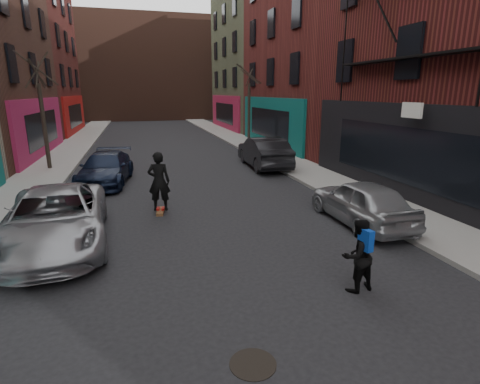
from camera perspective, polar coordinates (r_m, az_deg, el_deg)
sidewalk_left at (r=33.16m, az=-23.17°, el=7.21°), size 2.50×84.00×0.13m
sidewalk_right at (r=33.84m, az=-1.53°, el=8.54°), size 2.50×84.00×0.13m
buildings_right at (r=24.47m, az=25.90°, el=23.32°), size 12.00×56.00×16.00m
building_far at (r=58.75m, az=-14.30°, el=17.63°), size 40.00×10.00×14.00m
tree_left_far at (r=21.10m, az=-28.04°, el=11.94°), size 2.00×2.00×6.50m
tree_right_far at (r=27.82m, az=1.39°, el=14.29°), size 2.00×2.00×6.80m
parked_left_far at (r=10.74m, az=-26.33°, el=-3.65°), size 2.81×5.46×1.47m
parked_left_end at (r=17.26m, az=-19.78°, el=3.39°), size 2.48×4.83×1.34m
parked_right_far at (r=11.88m, az=18.01°, el=-1.38°), size 1.63×4.03×1.37m
parked_right_end at (r=19.88m, az=3.64°, el=6.08°), size 1.87×4.95×1.61m
skateboard at (r=12.72m, az=-11.99°, el=-2.88°), size 0.35×0.82×0.10m
skateboarder at (r=12.45m, az=-12.25°, el=1.60°), size 0.77×0.57×1.95m
pedestrian at (r=7.86m, az=17.50°, el=-9.15°), size 0.82×0.69×1.50m
manhole at (r=6.08m, az=1.97°, el=-24.72°), size 0.71×0.71×0.01m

